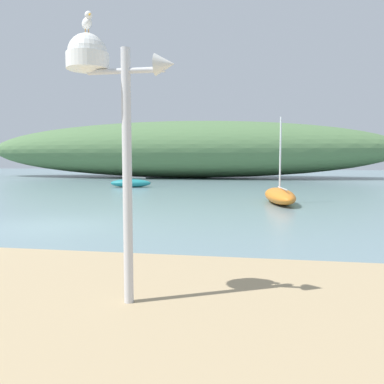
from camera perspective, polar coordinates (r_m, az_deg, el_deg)
name	(u,v)px	position (r m, az deg, el deg)	size (l,w,h in m)	color
ground_plane	(45,227)	(12.64, -20.56, -4.72)	(120.00, 120.00, 0.00)	gray
distant_hill	(184,150)	(41.58, -1.15, 6.17)	(43.43, 10.47, 5.88)	#517547
mast_structure	(102,81)	(5.20, -12.97, 15.41)	(1.37, 0.53, 3.39)	silver
seagull_on_radar	(87,22)	(5.43, -14.95, 22.71)	(0.25, 0.30, 0.23)	orange
sailboat_off_point	(280,196)	(18.18, 12.56, -0.52)	(1.70, 4.20, 3.88)	orange
sailboat_far_right	(131,183)	(28.03, -8.87, 1.32)	(2.95, 1.38, 3.62)	teal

